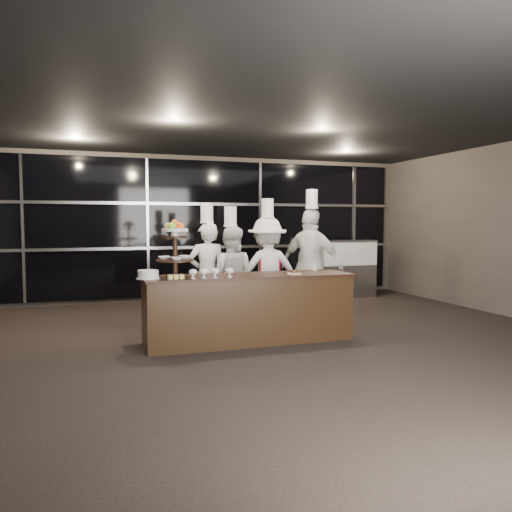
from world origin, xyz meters
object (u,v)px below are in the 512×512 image
object	(u,v)px
chef_c	(267,271)
chef_d	(311,265)
chef_a	(207,273)
chef_b	(231,276)
layer_cake	(148,275)
buffet_counter	(249,308)
display_case	(345,265)
display_stand	(175,245)

from	to	relation	value
chef_c	chef_d	world-z (taller)	chef_d
chef_a	chef_b	bearing A→B (deg)	-15.30
chef_c	chef_d	xyz separation A→B (m)	(0.73, -0.08, 0.08)
layer_cake	chef_d	world-z (taller)	chef_d
buffet_counter	chef_c	distance (m)	1.28
chef_b	chef_a	bearing A→B (deg)	164.70
buffet_counter	chef_a	bearing A→B (deg)	106.28
display_case	chef_a	distance (m)	4.14
chef_a	chef_d	bearing A→B (deg)	-5.34
layer_cake	chef_c	size ratio (longest dim) A/B	0.15
buffet_counter	display_case	distance (m)	4.57
chef_a	chef_d	world-z (taller)	chef_d
display_case	chef_b	world-z (taller)	chef_b
chef_c	layer_cake	bearing A→B (deg)	-151.41
buffet_counter	chef_d	bearing A→B (deg)	34.82
buffet_counter	display_case	xyz separation A→B (m)	(3.22, 3.23, 0.22)
display_stand	chef_c	distance (m)	1.99
chef_c	display_case	bearing A→B (deg)	40.43
buffet_counter	display_case	bearing A→B (deg)	45.10
buffet_counter	chef_b	xyz separation A→B (m)	(0.02, 1.01, 0.33)
display_stand	layer_cake	size ratio (longest dim) A/B	2.48
chef_b	layer_cake	bearing A→B (deg)	-142.28
layer_cake	buffet_counter	bearing A→B (deg)	2.12
buffet_counter	display_stand	world-z (taller)	display_stand
layer_cake	chef_c	world-z (taller)	chef_c
display_stand	chef_c	xyz separation A→B (m)	(1.64, 1.03, -0.48)
display_stand	layer_cake	bearing A→B (deg)	-171.84
display_stand	chef_c	world-z (taller)	chef_c
display_stand	chef_c	size ratio (longest dim) A/B	0.37
display_case	chef_d	bearing A→B (deg)	-129.13
chef_a	display_case	bearing A→B (deg)	30.98
buffet_counter	layer_cake	bearing A→B (deg)	-177.88
display_stand	chef_a	bearing A→B (deg)	58.51
display_case	chef_b	xyz separation A→B (m)	(-3.20, -2.22, 0.11)
display_stand	chef_d	distance (m)	2.58
layer_cake	chef_a	distance (m)	1.55
display_stand	layer_cake	world-z (taller)	display_stand
display_case	display_stand	bearing A→B (deg)	-142.55
chef_b	chef_c	bearing A→B (deg)	1.94
layer_cake	chef_b	xyz separation A→B (m)	(1.37, 1.06, -0.17)
chef_a	chef_c	bearing A→B (deg)	-4.41
buffet_counter	display_stand	size ratio (longest dim) A/B	3.81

